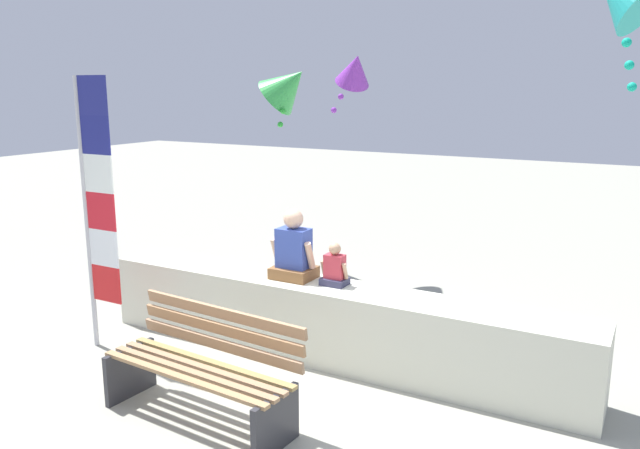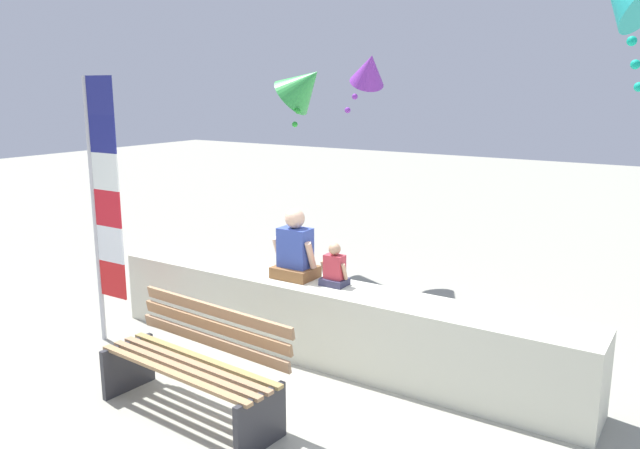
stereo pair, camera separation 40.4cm
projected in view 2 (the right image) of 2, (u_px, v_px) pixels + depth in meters
ground_plane at (266, 400)px, 5.45m from camera, size 40.00×40.00×0.00m
seawall_ledge at (328, 323)px, 6.21m from camera, size 5.09×0.59×0.77m
park_bench at (195, 365)px, 5.16m from camera, size 1.75×0.73×0.88m
person_adult at (295, 251)px, 6.33m from camera, size 0.47×0.34×0.71m
person_child at (334, 269)px, 6.11m from camera, size 0.28×0.20×0.42m
flag_banner at (102, 198)px, 6.37m from camera, size 0.43×0.05×2.77m
kite_green at (304, 85)px, 8.94m from camera, size 0.93×0.76×1.01m
kite_purple at (369, 70)px, 8.45m from camera, size 0.78×0.77×0.88m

